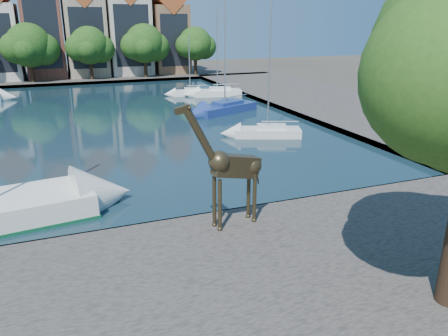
{
  "coord_description": "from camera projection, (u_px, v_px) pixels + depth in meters",
  "views": [
    {
      "loc": [
        -3.26,
        -17.34,
        8.9
      ],
      "look_at": [
        3.72,
        0.79,
        2.26
      ],
      "focal_mm": 35.0,
      "sensor_mm": 36.0,
      "label": 1
    }
  ],
  "objects": [
    {
      "name": "sailboat_right_a",
      "position": [
        267.0,
        130.0,
        34.42
      ],
      "size": [
        5.49,
        3.56,
        10.94
      ],
      "color": "silver",
      "rests_on": "water_basin"
    },
    {
      "name": "townhouse_east_end",
      "position": [
        167.0,
        31.0,
        71.54
      ],
      "size": [
        5.44,
        9.18,
        14.43
      ],
      "color": "brown",
      "rests_on": "far_quay"
    },
    {
      "name": "far_tree_far_east",
      "position": [
        196.0,
        45.0,
        68.39
      ],
      "size": [
        6.76,
        5.2,
        7.36
      ],
      "color": "#332114",
      "rests_on": "far_quay"
    },
    {
      "name": "townhouse_center",
      "position": [
        42.0,
        23.0,
        64.67
      ],
      "size": [
        5.44,
        9.18,
        16.93
      ],
      "color": "brown",
      "rests_on": "far_quay"
    },
    {
      "name": "giraffe_statue",
      "position": [
        230.0,
        166.0,
        17.96
      ],
      "size": [
        3.78,
        0.96,
        5.4
      ],
      "color": "#362D1B",
      "rests_on": "near_quay"
    },
    {
      "name": "water_basin",
      "position": [
        97.0,
        120.0,
        40.47
      ],
      "size": [
        38.0,
        50.0,
        0.08
      ],
      "primitive_type": "cube",
      "color": "black",
      "rests_on": "ground"
    },
    {
      "name": "townhouse_east_inner",
      "position": [
        84.0,
        27.0,
        66.91
      ],
      "size": [
        5.94,
        9.18,
        15.79
      ],
      "color": "tan",
      "rests_on": "far_quay"
    },
    {
      "name": "far_tree_east",
      "position": [
        145.0,
        45.0,
        65.62
      ],
      "size": [
        7.54,
        5.8,
        7.84
      ],
      "color": "#332114",
      "rests_on": "far_quay"
    },
    {
      "name": "sailboat_right_c",
      "position": [
        217.0,
        91.0,
        52.73
      ],
      "size": [
        5.92,
        2.93,
        10.18
      ],
      "color": "white",
      "rests_on": "water_basin"
    },
    {
      "name": "sailboat_right_b",
      "position": [
        225.0,
        106.0,
        43.32
      ],
      "size": [
        7.24,
        4.92,
        10.94
      ],
      "color": "navy",
      "rests_on": "water_basin"
    },
    {
      "name": "ground",
      "position": [
        152.0,
        231.0,
        19.29
      ],
      "size": [
        160.0,
        160.0,
        0.0
      ],
      "primitive_type": "plane",
      "color": "#38332B",
      "rests_on": "ground"
    },
    {
      "name": "far_quay",
      "position": [
        76.0,
        77.0,
        68.66
      ],
      "size": [
        60.0,
        16.0,
        0.5
      ],
      "primitive_type": "cube",
      "color": "#4D4843",
      "rests_on": "ground"
    },
    {
      "name": "sailboat_right_d",
      "position": [
        190.0,
        91.0,
        53.01
      ],
      "size": [
        4.57,
        2.3,
        7.01
      ],
      "color": "white",
      "rests_on": "water_basin"
    },
    {
      "name": "right_quay",
      "position": [
        327.0,
        101.0,
        48.91
      ],
      "size": [
        14.0,
        52.0,
        0.5
      ],
      "primitive_type": "cube",
      "color": "#4D4843",
      "rests_on": "ground"
    },
    {
      "name": "far_tree_mid_east",
      "position": [
        90.0,
        47.0,
        62.94
      ],
      "size": [
        7.02,
        5.4,
        7.52
      ],
      "color": "#332114",
      "rests_on": "far_quay"
    },
    {
      "name": "townhouse_east_mid",
      "position": [
        127.0,
        24.0,
        69.0
      ],
      "size": [
        6.43,
        9.18,
        16.65
      ],
      "color": "beige",
      "rests_on": "far_quay"
    },
    {
      "name": "near_quay",
      "position": [
        201.0,
        325.0,
        13.03
      ],
      "size": [
        50.0,
        14.0,
        0.5
      ],
      "primitive_type": "cube",
      "color": "#4D4843",
      "rests_on": "ground"
    },
    {
      "name": "far_tree_mid_west",
      "position": [
        30.0,
        47.0,
        60.17
      ],
      "size": [
        7.8,
        6.0,
        8.0
      ],
      "color": "#332114",
      "rests_on": "far_quay"
    }
  ]
}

